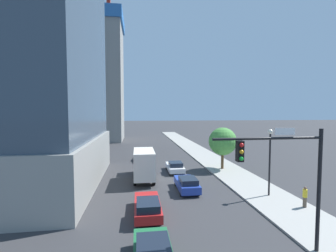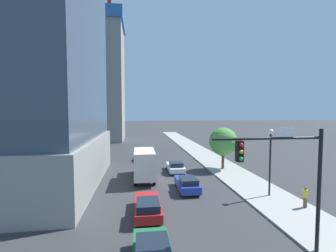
{
  "view_description": "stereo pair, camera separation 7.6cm",
  "coord_description": "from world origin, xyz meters",
  "px_view_note": "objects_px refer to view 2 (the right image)",
  "views": [
    {
      "loc": [
        -2.77,
        -6.25,
        7.71
      ],
      "look_at": [
        -0.54,
        10.27,
        6.7
      ],
      "focal_mm": 24.62,
      "sensor_mm": 36.0,
      "label": 1
    },
    {
      "loc": [
        -2.69,
        -6.26,
        7.71
      ],
      "look_at": [
        -0.54,
        10.27,
        6.7
      ],
      "focal_mm": 24.62,
      "sensor_mm": 36.0,
      "label": 2
    }
  ],
  "objects_px": {
    "car_red": "(148,206)",
    "car_white": "(175,167)",
    "street_tree": "(223,141)",
    "car_blue": "(187,184)",
    "construction_building": "(95,73)",
    "car_gold": "(142,156)",
    "street_lamp": "(270,153)",
    "box_truck": "(144,163)",
    "traffic_light_pole": "(286,168)",
    "pedestrian_yellow_shirt": "(305,197)"
  },
  "relations": [
    {
      "from": "box_truck",
      "to": "car_gold",
      "type": "bearing_deg",
      "value": 90.0
    },
    {
      "from": "car_white",
      "to": "pedestrian_yellow_shirt",
      "type": "height_order",
      "value": "pedestrian_yellow_shirt"
    },
    {
      "from": "street_lamp",
      "to": "car_gold",
      "type": "xyz_separation_m",
      "value": [
        -11.15,
        17.53,
        -3.43
      ]
    },
    {
      "from": "car_gold",
      "to": "pedestrian_yellow_shirt",
      "type": "xyz_separation_m",
      "value": [
        12.46,
        -20.39,
        0.35
      ]
    },
    {
      "from": "car_red",
      "to": "car_gold",
      "type": "height_order",
      "value": "car_red"
    },
    {
      "from": "pedestrian_yellow_shirt",
      "to": "car_red",
      "type": "bearing_deg",
      "value": 177.91
    },
    {
      "from": "street_tree",
      "to": "box_truck",
      "type": "relative_size",
      "value": 0.78
    },
    {
      "from": "construction_building",
      "to": "car_red",
      "type": "height_order",
      "value": "construction_building"
    },
    {
      "from": "car_white",
      "to": "pedestrian_yellow_shirt",
      "type": "bearing_deg",
      "value": -56.35
    },
    {
      "from": "street_lamp",
      "to": "car_gold",
      "type": "distance_m",
      "value": 21.05
    },
    {
      "from": "street_lamp",
      "to": "car_blue",
      "type": "bearing_deg",
      "value": 160.19
    },
    {
      "from": "street_tree",
      "to": "car_red",
      "type": "distance_m",
      "value": 16.67
    },
    {
      "from": "construction_building",
      "to": "pedestrian_yellow_shirt",
      "type": "relative_size",
      "value": 25.85
    },
    {
      "from": "traffic_light_pole",
      "to": "street_tree",
      "type": "distance_m",
      "value": 18.69
    },
    {
      "from": "car_white",
      "to": "pedestrian_yellow_shirt",
      "type": "relative_size",
      "value": 2.68
    },
    {
      "from": "traffic_light_pole",
      "to": "car_white",
      "type": "relative_size",
      "value": 1.52
    },
    {
      "from": "street_lamp",
      "to": "car_gold",
      "type": "relative_size",
      "value": 1.49
    },
    {
      "from": "street_tree",
      "to": "car_red",
      "type": "bearing_deg",
      "value": -130.23
    },
    {
      "from": "car_blue",
      "to": "car_gold",
      "type": "xyz_separation_m",
      "value": [
        -4.07,
        14.98,
        -0.07
      ]
    },
    {
      "from": "street_lamp",
      "to": "pedestrian_yellow_shirt",
      "type": "relative_size",
      "value": 3.64
    },
    {
      "from": "car_white",
      "to": "construction_building",
      "type": "bearing_deg",
      "value": 114.22
    },
    {
      "from": "street_tree",
      "to": "car_blue",
      "type": "relative_size",
      "value": 1.25
    },
    {
      "from": "street_tree",
      "to": "car_blue",
      "type": "xyz_separation_m",
      "value": [
        -6.5,
        -7.55,
        -3.09
      ]
    },
    {
      "from": "traffic_light_pole",
      "to": "car_red",
      "type": "bearing_deg",
      "value": 140.31
    },
    {
      "from": "car_red",
      "to": "car_blue",
      "type": "xyz_separation_m",
      "value": [
        4.07,
        4.96,
        -0.01
      ]
    },
    {
      "from": "car_red",
      "to": "pedestrian_yellow_shirt",
      "type": "height_order",
      "value": "pedestrian_yellow_shirt"
    },
    {
      "from": "car_blue",
      "to": "car_gold",
      "type": "distance_m",
      "value": 15.52
    },
    {
      "from": "car_gold",
      "to": "construction_building",
      "type": "bearing_deg",
      "value": 113.24
    },
    {
      "from": "traffic_light_pole",
      "to": "car_white",
      "type": "xyz_separation_m",
      "value": [
        -2.93,
        17.96,
        -4.12
      ]
    },
    {
      "from": "car_red",
      "to": "car_gold",
      "type": "bearing_deg",
      "value": 90.0
    },
    {
      "from": "street_tree",
      "to": "car_red",
      "type": "height_order",
      "value": "street_tree"
    },
    {
      "from": "construction_building",
      "to": "traffic_light_pole",
      "type": "xyz_separation_m",
      "value": [
        18.9,
        -53.46,
        -13.41
      ]
    },
    {
      "from": "street_tree",
      "to": "box_truck",
      "type": "height_order",
      "value": "street_tree"
    },
    {
      "from": "traffic_light_pole",
      "to": "car_red",
      "type": "relative_size",
      "value": 1.43
    },
    {
      "from": "street_lamp",
      "to": "car_blue",
      "type": "relative_size",
      "value": 1.37
    },
    {
      "from": "traffic_light_pole",
      "to": "box_truck",
      "type": "distance_m",
      "value": 16.91
    },
    {
      "from": "traffic_light_pole",
      "to": "car_blue",
      "type": "xyz_separation_m",
      "value": [
        -2.93,
        10.78,
        -4.1
      ]
    },
    {
      "from": "street_lamp",
      "to": "box_truck",
      "type": "height_order",
      "value": "street_lamp"
    },
    {
      "from": "street_tree",
      "to": "pedestrian_yellow_shirt",
      "type": "xyz_separation_m",
      "value": [
        1.88,
        -12.96,
        -2.81
      ]
    },
    {
      "from": "street_tree",
      "to": "box_truck",
      "type": "xyz_separation_m",
      "value": [
        -10.58,
        -3.21,
        -1.87
      ]
    },
    {
      "from": "car_gold",
      "to": "box_truck",
      "type": "height_order",
      "value": "box_truck"
    },
    {
      "from": "street_lamp",
      "to": "car_red",
      "type": "distance_m",
      "value": 11.89
    },
    {
      "from": "street_lamp",
      "to": "car_blue",
      "type": "xyz_separation_m",
      "value": [
        -7.07,
        2.55,
        -3.36
      ]
    },
    {
      "from": "car_red",
      "to": "car_white",
      "type": "bearing_deg",
      "value": 71.45
    },
    {
      "from": "street_lamp",
      "to": "box_truck",
      "type": "relative_size",
      "value": 0.85
    },
    {
      "from": "car_white",
      "to": "box_truck",
      "type": "distance_m",
      "value": 5.12
    },
    {
      "from": "box_truck",
      "to": "pedestrian_yellow_shirt",
      "type": "height_order",
      "value": "box_truck"
    },
    {
      "from": "traffic_light_pole",
      "to": "car_blue",
      "type": "distance_m",
      "value": 11.9
    },
    {
      "from": "traffic_light_pole",
      "to": "car_gold",
      "type": "distance_m",
      "value": 27.01
    },
    {
      "from": "car_red",
      "to": "construction_building",
      "type": "bearing_deg",
      "value": 104.02
    }
  ]
}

